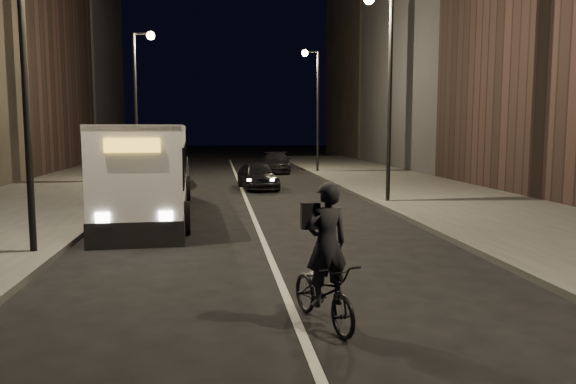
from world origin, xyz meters
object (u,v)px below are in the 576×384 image
object	(u,v)px
car_far	(276,162)
car_near	(258,175)
streetlight_right_far	(314,94)
car_mid	(173,171)
streetlight_right_mid	(384,70)
streetlight_left_far	(140,86)
cyclist_on_bicycle	(324,279)
streetlight_left_near	(34,28)
city_bus	(150,166)

from	to	relation	value
car_far	car_near	bearing A→B (deg)	-95.72
streetlight_right_far	car_mid	distance (m)	12.13
car_mid	streetlight_right_mid	bearing A→B (deg)	132.34
streetlight_left_far	streetlight_right_far	bearing A→B (deg)	29.36
streetlight_right_mid	car_mid	xyz separation A→B (m)	(-8.93, 9.21, -4.60)
cyclist_on_bicycle	streetlight_left_near	bearing A→B (deg)	120.17
streetlight_left_near	streetlight_left_far	world-z (taller)	same
streetlight_right_mid	cyclist_on_bicycle	world-z (taller)	streetlight_right_mid
streetlight_right_far	city_bus	distance (m)	19.94
city_bus	cyclist_on_bicycle	size ratio (longest dim) A/B	5.21
streetlight_right_mid	streetlight_left_near	distance (m)	13.33
streetlight_right_far	car_far	bearing A→B (deg)	156.75
streetlight_right_mid	car_near	size ratio (longest dim) A/B	1.97
car_near	streetlight_right_far	bearing A→B (deg)	57.77
car_near	car_far	distance (m)	10.82
car_far	streetlight_left_far	bearing A→B (deg)	-133.98
cyclist_on_bicycle	car_mid	world-z (taller)	cyclist_on_bicycle
streetlight_right_far	streetlight_left_near	size ratio (longest dim) A/B	1.00
city_bus	car_mid	world-z (taller)	city_bus
streetlight_left_near	cyclist_on_bicycle	distance (m)	9.16
streetlight_left_far	cyclist_on_bicycle	bearing A→B (deg)	-76.27
streetlight_right_far	streetlight_left_near	distance (m)	26.26
streetlight_left_near	car_near	bearing A→B (deg)	67.00
streetlight_left_far	car_near	xyz separation A→B (m)	(6.13, -3.55, -4.66)
streetlight_right_mid	streetlight_left_far	bearing A→B (deg)	136.84
streetlight_right_mid	streetlight_left_near	xyz separation A→B (m)	(-10.66, -8.00, 0.00)
streetlight_right_mid	cyclist_on_bicycle	distance (m)	15.06
car_near	car_mid	distance (m)	5.20
streetlight_left_far	city_bus	xyz separation A→B (m)	(1.73, -11.45, -3.64)
streetlight_right_mid	city_bus	bearing A→B (deg)	-170.75
cyclist_on_bicycle	car_far	bearing A→B (deg)	69.20
streetlight_left_near	cyclist_on_bicycle	world-z (taller)	streetlight_left_near
streetlight_right_far	streetlight_left_near	world-z (taller)	same
streetlight_right_far	car_far	world-z (taller)	streetlight_right_far
streetlight_left_near	car_near	world-z (taller)	streetlight_left_near
streetlight_left_far	car_near	size ratio (longest dim) A/B	1.97
city_bus	car_near	distance (m)	9.10
city_bus	streetlight_right_far	bearing A→B (deg)	60.28
streetlight_left_far	car_mid	bearing A→B (deg)	-24.48
cyclist_on_bicycle	streetlight_left_far	bearing A→B (deg)	87.52
car_mid	car_near	bearing A→B (deg)	146.07
streetlight_right_far	streetlight_left_near	xyz separation A→B (m)	(-10.66, -24.00, 0.00)
streetlight_right_far	cyclist_on_bicycle	world-z (taller)	streetlight_right_far
streetlight_right_far	streetlight_left_near	bearing A→B (deg)	-113.96
streetlight_right_far	streetlight_left_far	world-z (taller)	same
streetlight_right_far	cyclist_on_bicycle	xyz separation A→B (m)	(-4.93, -29.46, -4.60)
cyclist_on_bicycle	streetlight_right_mid	bearing A→B (deg)	53.68
streetlight_left_near	cyclist_on_bicycle	size ratio (longest dim) A/B	3.56
streetlight_left_far	cyclist_on_bicycle	size ratio (longest dim) A/B	3.56
streetlight_right_mid	streetlight_left_far	size ratio (longest dim) A/B	1.00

